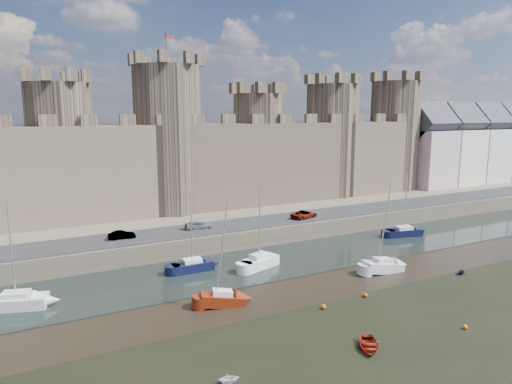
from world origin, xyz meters
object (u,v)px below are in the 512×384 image
car_1 (122,235)px  sailboat_4 (222,298)px  sailboat_3 (404,232)px  car_2 (199,225)px  sailboat_0 (16,301)px  sailboat_5 (383,266)px  car_3 (304,214)px  sailboat_2 (259,261)px  sailboat_1 (192,265)px

car_1 → sailboat_4: (5.61, -19.17, -2.31)m
sailboat_4 → sailboat_3: bearing=31.6°
car_2 → sailboat_0: 25.20m
sailboat_5 → sailboat_4: bearing=-174.4°
car_3 → car_2: bearing=71.9°
sailboat_2 → sailboat_4: 11.32m
sailboat_2 → car_3: bearing=19.7°
car_2 → car_3: size_ratio=0.88×
car_2 → sailboat_4: (-4.85, -19.43, -2.33)m
sailboat_3 → sailboat_4: size_ratio=0.93×
sailboat_5 → car_3: bearing=92.4°
car_3 → car_1: bearing=74.1°
sailboat_4 → sailboat_5: size_ratio=0.95×
sailboat_5 → sailboat_0: bearing=173.1°
car_3 → sailboat_4: (-21.31, -18.21, -2.38)m
sailboat_0 → sailboat_5: sailboat_5 is taller
car_2 → sailboat_1: size_ratio=0.41×
car_2 → sailboat_3: (29.17, -9.09, -2.33)m
car_2 → car_3: bearing=-87.8°
car_3 → sailboat_3: (12.71, -7.86, -2.39)m
car_1 → sailboat_4: 20.10m
sailboat_0 → sailboat_4: (17.66, -8.32, -0.06)m
sailboat_0 → sailboat_1: (18.30, 2.05, -0.03)m
car_1 → sailboat_2: bearing=-126.8°
sailboat_0 → car_3: bearing=31.8°
car_1 → sailboat_0: (-12.05, -10.85, -2.25)m
sailboat_1 → sailboat_5: size_ratio=0.91×
sailboat_4 → sailboat_0: bearing=169.4°
sailboat_0 → sailboat_4: size_ratio=1.02×
car_1 → car_3: 26.93m
sailboat_2 → sailboat_4: (-8.16, -7.84, -0.12)m
car_1 → sailboat_2: 17.96m
car_2 → sailboat_3: 30.64m
car_1 → sailboat_0: size_ratio=0.33×
car_3 → sailboat_1: sailboat_1 is taller
sailboat_2 → sailboat_5: size_ratio=1.03×
car_2 → sailboat_3: size_ratio=0.42×
sailboat_4 → sailboat_1: bearing=101.1°
car_2 → sailboat_2: 12.26m
sailboat_0 → sailboat_2: 25.82m
sailboat_0 → sailboat_5: (38.02, -8.24, -0.04)m
sailboat_2 → sailboat_3: bearing=-13.0°
car_2 → car_1: bearing=98.0°
car_3 → sailboat_3: sailboat_3 is taller
car_2 → sailboat_5: bearing=-134.8°
car_2 → car_3: car_3 is taller
sailboat_0 → sailboat_1: bearing=23.9°
car_1 → car_2: size_ratio=0.86×
sailboat_0 → sailboat_5: size_ratio=0.97×
car_1 → sailboat_0: sailboat_0 is taller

